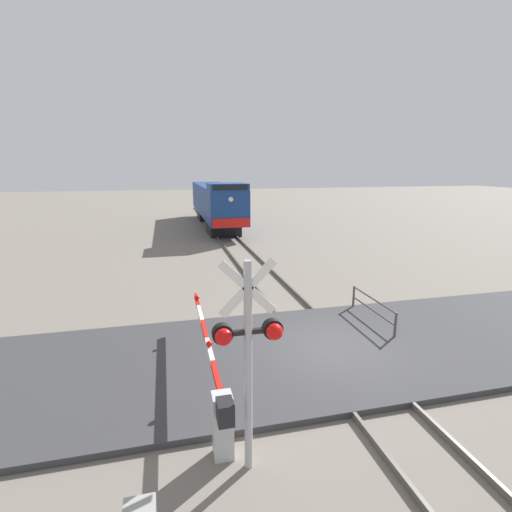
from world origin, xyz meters
name	(u,v)px	position (x,y,z in m)	size (l,w,h in m)	color
ground_plane	(329,351)	(0.00, 0.00, 0.00)	(160.00, 160.00, 0.00)	slate
rail_track_left	(305,352)	(-0.72, 0.00, 0.07)	(0.08, 80.00, 0.15)	#59544C
rail_track_right	(351,346)	(0.72, 0.00, 0.07)	(0.08, 80.00, 0.15)	#59544C
road_surface	(329,349)	(0.00, 0.00, 0.08)	(36.00, 5.79, 0.16)	#38383A
locomotive	(216,202)	(0.00, 24.25, 2.15)	(2.76, 16.20, 4.06)	black
crossing_signal	(248,346)	(-3.18, -3.69, 2.35)	(1.18, 0.33, 3.82)	#ADADB2
crossing_gate	(216,389)	(-3.59, -2.48, 0.87)	(0.36, 6.31, 1.38)	silver
guard_railing	(373,307)	(2.21, 1.45, 0.62)	(0.08, 2.72, 0.95)	#4C4742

